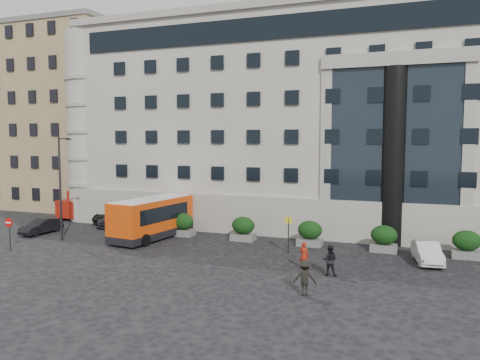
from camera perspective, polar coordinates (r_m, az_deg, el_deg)
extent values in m
plane|color=black|center=(29.92, -7.00, -10.14)|extent=(120.00, 120.00, 0.00)
cube|color=gray|center=(48.21, 11.65, 6.33)|extent=(44.00, 24.00, 18.00)
cylinder|color=black|center=(35.98, 18.23, 2.68)|extent=(1.80, 1.80, 13.00)
cube|color=#89714F|center=(58.99, -19.08, 6.87)|extent=(14.00, 14.00, 20.00)
cube|color=brown|center=(75.40, -12.13, 7.32)|extent=(13.00, 13.00, 22.00)
cube|color=#5D5D5B|center=(38.40, -6.97, -6.37)|extent=(1.80, 1.20, 0.50)
ellipsoid|color=black|center=(38.23, -6.98, -5.02)|extent=(1.80, 1.26, 1.34)
cube|color=#5D5D5B|center=(36.36, 0.39, -6.98)|extent=(1.80, 1.20, 0.50)
ellipsoid|color=black|center=(36.18, 0.39, -5.56)|extent=(1.80, 1.26, 1.34)
cube|color=#5D5D5B|center=(34.97, 8.50, -7.52)|extent=(1.80, 1.20, 0.50)
ellipsoid|color=black|center=(34.78, 8.52, -6.04)|extent=(1.80, 1.26, 1.34)
cube|color=#5D5D5B|center=(34.32, 17.11, -7.93)|extent=(1.80, 1.20, 0.50)
ellipsoid|color=black|center=(34.13, 17.15, -6.42)|extent=(1.80, 1.26, 1.34)
cube|color=#5D5D5B|center=(34.45, 25.86, -8.16)|extent=(1.80, 1.20, 0.50)
ellipsoid|color=black|center=(34.26, 25.92, -6.66)|extent=(1.80, 1.26, 1.34)
cylinder|color=#262628|center=(38.41, -21.06, -1.01)|extent=(0.16, 0.16, 8.00)
cylinder|color=#262628|center=(37.93, -20.73, 4.76)|extent=(0.90, 0.12, 0.12)
cube|color=black|center=(37.63, -20.21, 4.70)|extent=(0.35, 0.18, 0.14)
cylinder|color=#262628|center=(32.29, 5.92, -6.73)|extent=(0.08, 0.08, 2.50)
cube|color=yellow|center=(32.09, 5.93, -4.89)|extent=(0.50, 0.06, 0.45)
cylinder|color=#262628|center=(36.67, -26.25, -6.05)|extent=(0.08, 0.08, 2.20)
cylinder|color=red|center=(36.47, -26.37, -4.67)|extent=(0.64, 0.05, 0.64)
cube|color=white|center=(36.45, -26.42, -4.68)|extent=(0.45, 0.04, 0.10)
cube|color=#CF3E09|center=(37.42, -10.68, -4.25)|extent=(3.60, 7.83, 2.58)
cube|color=black|center=(37.66, -10.64, -6.34)|extent=(3.64, 7.88, 0.55)
cube|color=black|center=(37.38, -10.68, -3.85)|extent=(3.43, 6.20, 1.13)
cube|color=silver|center=(37.24, -10.71, -2.37)|extent=(3.42, 7.44, 0.18)
cylinder|color=black|center=(36.71, -14.61, -6.71)|extent=(0.40, 0.93, 0.90)
cylinder|color=black|center=(35.03, -11.47, -7.21)|extent=(0.40, 0.93, 0.90)
cylinder|color=black|center=(40.31, -9.92, -5.58)|extent=(0.40, 0.93, 0.90)
cylinder|color=black|center=(38.79, -6.89, -5.96)|extent=(0.40, 0.93, 0.90)
cube|color=maroon|center=(49.77, -18.04, -2.53)|extent=(2.54, 3.66, 2.40)
cube|color=maroon|center=(48.07, -20.09, -3.31)|extent=(2.25, 1.74, 1.63)
cube|color=black|center=(47.57, -20.69, -3.00)|extent=(1.83, 0.30, 0.77)
cylinder|color=black|center=(49.00, -20.85, -4.01)|extent=(0.33, 0.83, 0.81)
cylinder|color=black|center=(47.49, -19.09, -4.23)|extent=(0.33, 0.83, 0.81)
cylinder|color=black|center=(51.19, -18.26, -3.56)|extent=(0.33, 0.83, 0.81)
cylinder|color=black|center=(49.75, -16.51, -3.76)|extent=(0.33, 0.83, 0.81)
imported|color=black|center=(42.15, -23.06, -5.22)|extent=(1.53, 3.78, 1.22)
imported|color=black|center=(43.74, -14.63, -4.54)|extent=(1.97, 4.66, 1.34)
imported|color=black|center=(45.61, -14.89, -4.13)|extent=(2.72, 5.15, 1.38)
imported|color=silver|center=(32.15, 21.86, -8.19)|extent=(2.04, 4.19, 1.32)
imported|color=#9B210F|center=(28.55, 7.81, -9.13)|extent=(0.70, 0.56, 1.70)
imported|color=black|center=(27.60, 10.87, -9.59)|extent=(0.90, 0.72, 1.78)
imported|color=black|center=(24.05, 7.91, -11.73)|extent=(1.24, 0.83, 1.79)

